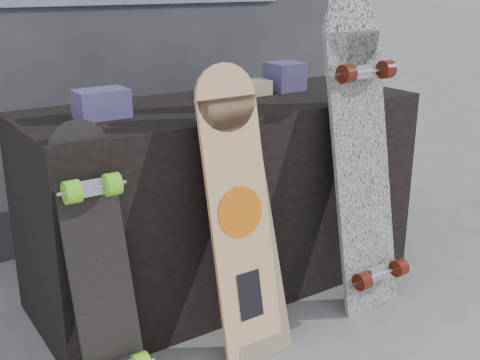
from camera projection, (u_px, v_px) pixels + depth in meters
ground at (298, 336)px, 2.24m from camera, size 60.00×60.00×0.00m
vendor_table at (225, 197)px, 2.51m from camera, size 1.60×0.60×0.80m
booth at (131, 14)px, 2.96m from camera, size 2.40×0.22×2.20m
merch_box_purple at (101, 104)px, 2.10m from camera, size 0.18×0.12×0.10m
merch_box_small at (285, 76)px, 2.63m from camera, size 0.14×0.14×0.12m
merch_box_flat at (245, 89)px, 2.51m from camera, size 0.22×0.10×0.06m
longboard_geisha at (239, 208)px, 2.02m from camera, size 0.23×0.22×1.01m
longboard_celtic at (242, 204)px, 2.08m from camera, size 0.22×0.30×0.99m
longboard_cascadia at (362, 151)px, 2.33m from camera, size 0.27×0.31×1.21m
skateboard_dark at (100, 261)px, 1.84m from camera, size 0.19×0.29×0.87m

